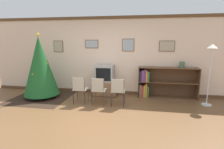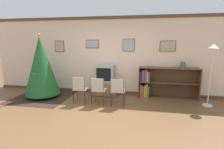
{
  "view_description": "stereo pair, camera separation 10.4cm",
  "coord_description": "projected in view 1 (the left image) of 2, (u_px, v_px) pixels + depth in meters",
  "views": [
    {
      "loc": [
        1.12,
        -3.79,
        1.86
      ],
      "look_at": [
        0.27,
        1.24,
        0.89
      ],
      "focal_mm": 28.0,
      "sensor_mm": 36.0,
      "label": 1
    },
    {
      "loc": [
        1.22,
        -3.77,
        1.86
      ],
      "look_at": [
        0.27,
        1.24,
        0.89
      ],
      "focal_mm": 28.0,
      "sensor_mm": 36.0,
      "label": 2
    }
  ],
  "objects": [
    {
      "name": "area_rug",
      "position": [
        43.0,
        97.0,
        5.92
      ],
      "size": [
        1.82,
        1.93,
        0.01
      ],
      "color": "#332319",
      "rests_on": "ground_plane"
    },
    {
      "name": "folding_chair_left",
      "position": [
        80.0,
        88.0,
        5.22
      ],
      "size": [
        0.4,
        0.4,
        0.82
      ],
      "color": "#BCB29E",
      "rests_on": "ground_plane"
    },
    {
      "name": "bookshelf",
      "position": [
        157.0,
        83.0,
        5.84
      ],
      "size": [
        1.91,
        0.36,
        1.02
      ],
      "color": "brown",
      "rests_on": "ground_plane"
    },
    {
      "name": "vase",
      "position": [
        182.0,
        65.0,
        5.62
      ],
      "size": [
        0.16,
        0.16,
        0.2
      ],
      "color": "#47664C",
      "rests_on": "bookshelf"
    },
    {
      "name": "television",
      "position": [
        105.0,
        73.0,
        5.96
      ],
      "size": [
        0.6,
        0.53,
        0.55
      ],
      "color": "#9E9E99",
      "rests_on": "tv_console"
    },
    {
      "name": "folding_chair_right",
      "position": [
        118.0,
        90.0,
        5.03
      ],
      "size": [
        0.4,
        0.4,
        0.82
      ],
      "color": "#BCB29E",
      "rests_on": "ground_plane"
    },
    {
      "name": "tv_console",
      "position": [
        105.0,
        88.0,
        6.06
      ],
      "size": [
        0.81,
        0.54,
        0.52
      ],
      "color": "brown",
      "rests_on": "ground_plane"
    },
    {
      "name": "folding_chair_center",
      "position": [
        98.0,
        89.0,
        5.12
      ],
      "size": [
        0.4,
        0.4,
        0.82
      ],
      "color": "#BCB29E",
      "rests_on": "ground_plane"
    },
    {
      "name": "standing_lamp",
      "position": [
        211.0,
        59.0,
        4.92
      ],
      "size": [
        0.28,
        0.28,
        1.79
      ],
      "color": "silver",
      "rests_on": "ground_plane"
    },
    {
      "name": "ground_plane",
      "position": [
        92.0,
        120.0,
        4.2
      ],
      "size": [
        24.0,
        24.0,
        0.0
      ],
      "primitive_type": "plane",
      "color": "brown"
    },
    {
      "name": "wall_back",
      "position": [
        110.0,
        56.0,
        6.17
      ],
      "size": [
        8.94,
        0.11,
        2.7
      ],
      "color": "beige",
      "rests_on": "ground_plane"
    },
    {
      "name": "christmas_tree",
      "position": [
        40.0,
        66.0,
        5.73
      ],
      "size": [
        1.14,
        1.14,
        2.11
      ],
      "color": "maroon",
      "rests_on": "area_rug"
    }
  ]
}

